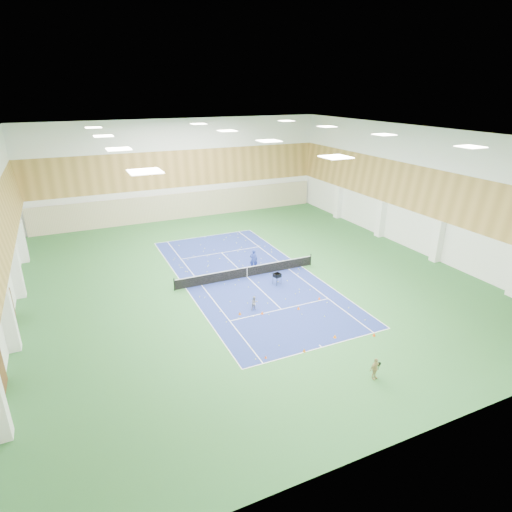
# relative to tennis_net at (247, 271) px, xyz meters

# --- Properties ---
(ground) EXTENTS (40.00, 40.00, 0.00)m
(ground) POSITION_rel_tennis_net_xyz_m (0.00, 0.00, -0.55)
(ground) COLOR #2A622D
(ground) RESTS_ON ground
(room_shell) EXTENTS (36.00, 40.00, 12.00)m
(room_shell) POSITION_rel_tennis_net_xyz_m (0.00, 0.00, 5.45)
(room_shell) COLOR white
(room_shell) RESTS_ON ground
(wood_cladding) EXTENTS (36.00, 40.00, 8.00)m
(wood_cladding) POSITION_rel_tennis_net_xyz_m (0.00, 0.00, 7.45)
(wood_cladding) COLOR #AE8440
(wood_cladding) RESTS_ON room_shell
(ceiling_light_grid) EXTENTS (21.40, 25.40, 0.06)m
(ceiling_light_grid) POSITION_rel_tennis_net_xyz_m (0.00, 0.00, 11.37)
(ceiling_light_grid) COLOR white
(ceiling_light_grid) RESTS_ON room_shell
(court_surface) EXTENTS (10.97, 23.77, 0.01)m
(court_surface) POSITION_rel_tennis_net_xyz_m (0.00, 0.00, -0.55)
(court_surface) COLOR navy
(court_surface) RESTS_ON ground
(tennis_balls_scatter) EXTENTS (10.57, 22.77, 0.07)m
(tennis_balls_scatter) POSITION_rel_tennis_net_xyz_m (0.00, 0.00, -0.50)
(tennis_balls_scatter) COLOR #E1F429
(tennis_balls_scatter) RESTS_ON ground
(tennis_net) EXTENTS (12.80, 0.10, 1.10)m
(tennis_net) POSITION_rel_tennis_net_xyz_m (0.00, 0.00, 0.00)
(tennis_net) COLOR black
(tennis_net) RESTS_ON ground
(back_curtain) EXTENTS (35.40, 0.16, 3.20)m
(back_curtain) POSITION_rel_tennis_net_xyz_m (0.00, 19.75, 1.05)
(back_curtain) COLOR #C6B793
(back_curtain) RESTS_ON ground
(door_left_a) EXTENTS (0.08, 1.80, 2.20)m
(door_left_a) POSITION_rel_tennis_net_xyz_m (-17.92, -8.00, 0.55)
(door_left_a) COLOR #593319
(door_left_a) RESTS_ON ground
(door_left_b) EXTENTS (0.08, 1.80, 2.20)m
(door_left_b) POSITION_rel_tennis_net_xyz_m (-17.92, 0.00, 0.55)
(door_left_b) COLOR #593319
(door_left_b) RESTS_ON ground
(coach) EXTENTS (0.84, 0.72, 1.94)m
(coach) POSITION_rel_tennis_net_xyz_m (1.19, 1.26, 0.42)
(coach) COLOR #22369C
(coach) RESTS_ON ground
(child_court) EXTENTS (0.60, 0.51, 1.09)m
(child_court) POSITION_rel_tennis_net_xyz_m (-1.83, -5.60, -0.00)
(child_court) COLOR gray
(child_court) RESTS_ON ground
(child_apron) EXTENTS (0.82, 0.44, 1.32)m
(child_apron) POSITION_rel_tennis_net_xyz_m (0.99, -15.74, 0.11)
(child_apron) COLOR tan
(child_apron) RESTS_ON ground
(ball_cart) EXTENTS (0.69, 0.69, 0.99)m
(ball_cart) POSITION_rel_tennis_net_xyz_m (1.69, -2.39, -0.06)
(ball_cart) COLOR black
(ball_cart) RESTS_ON ground
(cone_svc_a) EXTENTS (0.23, 0.23, 0.25)m
(cone_svc_a) POSITION_rel_tennis_net_xyz_m (-3.11, -5.84, -0.43)
(cone_svc_a) COLOR orange
(cone_svc_a) RESTS_ON ground
(cone_svc_b) EXTENTS (0.21, 0.21, 0.23)m
(cone_svc_b) POSITION_rel_tennis_net_xyz_m (-1.60, -6.44, -0.43)
(cone_svc_b) COLOR #FF5D0D
(cone_svc_b) RESTS_ON ground
(cone_svc_c) EXTENTS (0.22, 0.22, 0.24)m
(cone_svc_c) POSITION_rel_tennis_net_xyz_m (1.15, -6.92, -0.43)
(cone_svc_c) COLOR #FF630D
(cone_svc_c) RESTS_ON ground
(cone_svc_d) EXTENTS (0.19, 0.19, 0.21)m
(cone_svc_d) POSITION_rel_tennis_net_xyz_m (3.42, -6.20, -0.45)
(cone_svc_d) COLOR #F8520D
(cone_svc_d) RESTS_ON ground
(cone_base_a) EXTENTS (0.17, 0.17, 0.19)m
(cone_base_a) POSITION_rel_tennis_net_xyz_m (-3.74, -11.45, -0.45)
(cone_base_a) COLOR #F75C0D
(cone_base_a) RESTS_ON ground
(cone_base_b) EXTENTS (0.20, 0.20, 0.22)m
(cone_base_b) POSITION_rel_tennis_net_xyz_m (-1.26, -11.83, -0.44)
(cone_base_b) COLOR orange
(cone_base_b) RESTS_ON ground
(cone_base_c) EXTENTS (0.23, 0.23, 0.25)m
(cone_base_c) POSITION_rel_tennis_net_xyz_m (1.40, -11.29, -0.43)
(cone_base_c) COLOR orange
(cone_base_c) RESTS_ON ground
(cone_base_d) EXTENTS (0.21, 0.21, 0.23)m
(cone_base_d) POSITION_rel_tennis_net_xyz_m (3.89, -12.19, -0.44)
(cone_base_d) COLOR #F4470C
(cone_base_d) RESTS_ON ground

